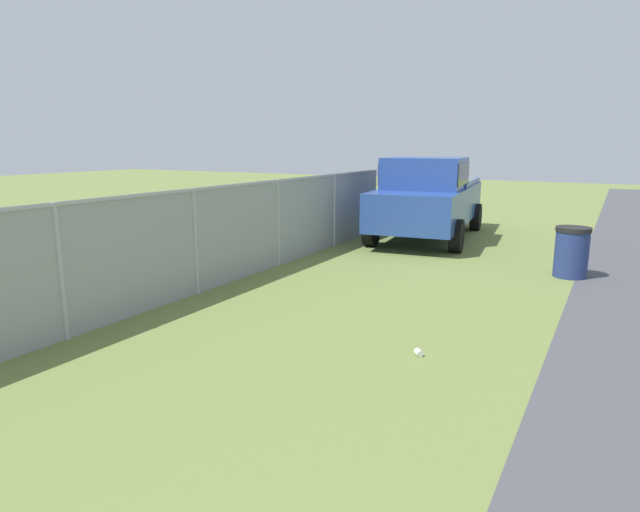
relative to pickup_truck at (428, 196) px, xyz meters
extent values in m
cube|color=#284793|center=(0.18, 0.02, -0.23)|extent=(5.50, 2.60, 0.90)
cube|color=#284793|center=(-0.45, -0.05, 0.60)|extent=(2.00, 2.04, 0.76)
cube|color=black|center=(-0.45, -0.05, 0.60)|extent=(1.95, 2.08, 0.53)
cube|color=#284793|center=(1.45, -0.77, 0.28)|extent=(2.75, 0.39, 0.12)
cube|color=#284793|center=(1.24, 1.07, 0.28)|extent=(2.75, 0.39, 0.12)
cylinder|color=black|center=(-1.44, -1.18, -0.73)|extent=(0.78, 0.34, 0.76)
cylinder|color=black|center=(-1.67, 0.82, -0.73)|extent=(0.78, 0.34, 0.76)
cylinder|color=black|center=(2.04, -0.78, -0.73)|extent=(0.78, 0.34, 0.76)
cylinder|color=black|center=(1.81, 1.22, -0.73)|extent=(0.78, 0.34, 0.76)
cylinder|color=navy|center=(-2.70, -3.64, -0.68)|extent=(0.59, 0.59, 0.85)
cylinder|color=black|center=(-2.70, -3.64, -0.21)|extent=(0.62, 0.62, 0.08)
cylinder|color=#9EA3A8|center=(-9.35, 1.60, -0.24)|extent=(0.07, 0.07, 1.73)
cylinder|color=#9EA3A8|center=(-6.94, 1.60, -0.24)|extent=(0.07, 0.07, 1.73)
cylinder|color=#9EA3A8|center=(-4.53, 1.60, -0.24)|extent=(0.07, 0.07, 1.73)
cylinder|color=#9EA3A8|center=(-2.11, 1.60, -0.24)|extent=(0.07, 0.07, 1.73)
cylinder|color=#9EA3A8|center=(0.30, 1.60, -0.24)|extent=(0.07, 0.07, 1.73)
cube|color=#9EA3A8|center=(-8.15, 1.60, 0.60)|extent=(16.90, 0.04, 0.04)
cube|color=gray|center=(-8.15, 1.60, -0.24)|extent=(16.90, 0.01, 1.73)
cylinder|color=white|center=(-7.71, -2.46, -1.07)|extent=(0.13, 0.13, 0.08)
camera|label=1|loc=(-13.41, -4.32, 1.31)|focal=30.22mm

